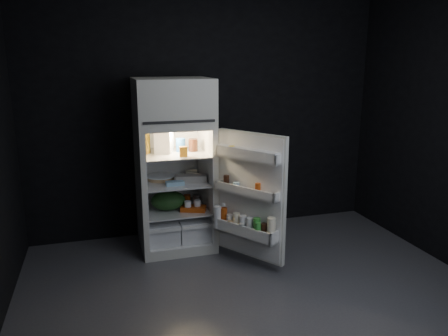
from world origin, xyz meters
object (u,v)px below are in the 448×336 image
object	(u,v)px
milk_jug	(164,141)
egg_carton	(191,179)
yogurt_tray	(194,208)
refrigerator	(174,159)
fridge_door	(249,199)

from	to	relation	value
milk_jug	egg_carton	world-z (taller)	milk_jug
egg_carton	yogurt_tray	bearing A→B (deg)	-68.70
yogurt_tray	refrigerator	bearing A→B (deg)	155.02
fridge_door	yogurt_tray	world-z (taller)	fridge_door
milk_jug	yogurt_tray	world-z (taller)	milk_jug
milk_jug	fridge_door	bearing A→B (deg)	-21.23
refrigerator	milk_jug	distance (m)	0.21
fridge_door	milk_jug	size ratio (longest dim) A/B	5.08
refrigerator	egg_carton	size ratio (longest dim) A/B	5.57
milk_jug	yogurt_tray	size ratio (longest dim) A/B	0.94
refrigerator	fridge_door	distance (m)	0.95
refrigerator	egg_carton	bearing A→B (deg)	-39.62
fridge_door	egg_carton	xyz separation A→B (m)	(-0.43, 0.56, 0.09)
yogurt_tray	fridge_door	bearing A→B (deg)	-28.41
fridge_door	milk_jug	world-z (taller)	fridge_door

